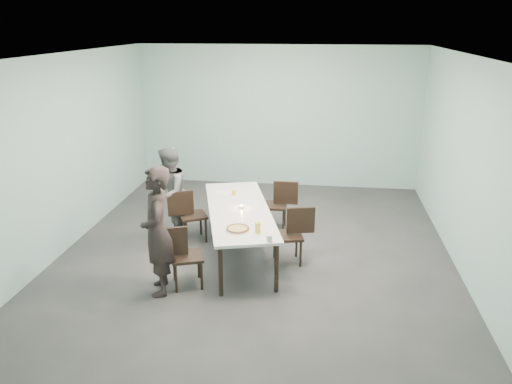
# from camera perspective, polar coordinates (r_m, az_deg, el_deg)

# --- Properties ---
(ground) EXTENTS (7.00, 7.00, 0.00)m
(ground) POSITION_cam_1_polar(r_m,az_deg,el_deg) (7.93, 0.02, -6.81)
(ground) COLOR #333335
(ground) RESTS_ON ground
(room_shell) EXTENTS (6.02, 7.02, 3.01)m
(room_shell) POSITION_cam_1_polar(r_m,az_deg,el_deg) (7.28, 0.02, 7.71)
(room_shell) COLOR #9CC5C1
(room_shell) RESTS_ON ground
(table) EXTENTS (1.56, 2.75, 0.75)m
(table) POSITION_cam_1_polar(r_m,az_deg,el_deg) (7.59, -1.96, -2.32)
(table) COLOR white
(table) RESTS_ON ground
(chair_near_left) EXTENTS (0.65, 0.54, 0.87)m
(chair_near_left) POSITION_cam_1_polar(r_m,az_deg,el_deg) (6.82, -8.60, -6.84)
(chair_near_left) COLOR black
(chair_near_left) RESTS_ON ground
(chair_far_left) EXTENTS (0.65, 0.57, 0.87)m
(chair_far_left) POSITION_cam_1_polar(r_m,az_deg,el_deg) (8.19, -7.81, -2.29)
(chair_far_left) COLOR black
(chair_far_left) RESTS_ON ground
(chair_near_right) EXTENTS (0.65, 0.51, 0.87)m
(chair_near_right) POSITION_cam_1_polar(r_m,az_deg,el_deg) (7.42, 4.26, -4.48)
(chair_near_right) COLOR black
(chair_near_right) RESTS_ON ground
(chair_far_right) EXTENTS (0.61, 0.43, 0.87)m
(chair_far_right) POSITION_cam_1_polar(r_m,az_deg,el_deg) (8.58, 2.67, -1.13)
(chair_far_right) COLOR black
(chair_far_right) RESTS_ON ground
(diner_near) EXTENTS (0.59, 0.73, 1.74)m
(diner_near) POSITION_cam_1_polar(r_m,az_deg,el_deg) (6.59, -11.21, -4.43)
(diner_near) COLOR black
(diner_near) RESTS_ON ground
(diner_far) EXTENTS (0.64, 0.80, 1.54)m
(diner_far) POSITION_cam_1_polar(r_m,az_deg,el_deg) (8.29, -9.88, -0.14)
(diner_far) COLOR slate
(diner_far) RESTS_ON ground
(pizza) EXTENTS (0.34, 0.34, 0.04)m
(pizza) POSITION_cam_1_polar(r_m,az_deg,el_deg) (6.80, -2.09, -4.22)
(pizza) COLOR white
(pizza) RESTS_ON table
(side_plate) EXTENTS (0.18, 0.18, 0.01)m
(side_plate) POSITION_cam_1_polar(r_m,az_deg,el_deg) (6.99, 0.19, -3.68)
(side_plate) COLOR white
(side_plate) RESTS_ON table
(beer_glass) EXTENTS (0.08, 0.08, 0.15)m
(beer_glass) POSITION_cam_1_polar(r_m,az_deg,el_deg) (6.69, 0.21, -4.10)
(beer_glass) COLOR gold
(beer_glass) RESTS_ON table
(water_tumbler) EXTENTS (0.08, 0.08, 0.09)m
(water_tumbler) POSITION_cam_1_polar(r_m,az_deg,el_deg) (6.45, 1.52, -5.32)
(water_tumbler) COLOR silver
(water_tumbler) RESTS_ON table
(tealight) EXTENTS (0.06, 0.06, 0.05)m
(tealight) POSITION_cam_1_polar(r_m,az_deg,el_deg) (7.58, -1.67, -1.71)
(tealight) COLOR silver
(tealight) RESTS_ON table
(amber_tumbler) EXTENTS (0.07, 0.07, 0.08)m
(amber_tumbler) POSITION_cam_1_polar(r_m,az_deg,el_deg) (8.16, -2.56, -0.05)
(amber_tumbler) COLOR gold
(amber_tumbler) RESTS_ON table
(menu) EXTENTS (0.35, 0.29, 0.01)m
(menu) POSITION_cam_1_polar(r_m,az_deg,el_deg) (8.30, -3.60, -0.03)
(menu) COLOR silver
(menu) RESTS_ON table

